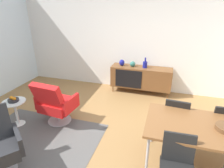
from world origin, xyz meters
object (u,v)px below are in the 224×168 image
(dining_table, at_px, (206,129))
(side_table_round, at_px, (16,110))
(dining_chair_front_left, at_px, (177,167))
(vase_ceramic_small, at_px, (122,63))
(vase_cobalt, at_px, (133,64))
(lounge_chair_red, at_px, (55,103))
(fruit_bowl, at_px, (13,100))
(dining_chair_back_right, at_px, (221,124))
(dining_chair_back_left, at_px, (176,117))
(sideboard, at_px, (141,77))
(vase_sculptural_dark, at_px, (145,64))

(dining_table, height_order, side_table_round, dining_table)
(dining_chair_front_left, bearing_deg, vase_ceramic_small, 115.86)
(vase_cobalt, distance_m, lounge_chair_red, 2.29)
(side_table_round, bearing_deg, fruit_bowl, -97.63)
(dining_chair_front_left, bearing_deg, dining_table, 57.77)
(vase_ceramic_small, height_order, dining_chair_back_right, vase_ceramic_small)
(vase_cobalt, xyz_separation_m, dining_chair_back_right, (1.83, -1.81, -0.32))
(dining_table, relative_size, dining_chair_back_left, 1.87)
(side_table_round, xyz_separation_m, fruit_bowl, (-0.00, -0.00, 0.23))
(dining_chair_back_right, bearing_deg, vase_ceramic_small, 139.58)
(vase_ceramic_small, xyz_separation_m, lounge_chair_red, (-0.87, -1.95, -0.34))
(dining_chair_front_left, xyz_separation_m, side_table_round, (-3.03, 0.71, -0.15))
(lounge_chair_red, bearing_deg, sideboard, 54.13)
(side_table_round, bearing_deg, dining_chair_back_right, 6.29)
(fruit_bowl, bearing_deg, lounge_chair_red, 20.27)
(vase_cobalt, distance_m, dining_chair_back_left, 2.15)
(vase_ceramic_small, relative_size, side_table_round, 0.32)
(dining_chair_back_left, height_order, dining_chair_front_left, same)
(dining_table, distance_m, dining_chair_back_right, 0.70)
(vase_cobalt, relative_size, dining_chair_back_left, 0.17)
(sideboard, xyz_separation_m, vase_ceramic_small, (-0.54, 0.00, 0.36))
(vase_ceramic_small, bearing_deg, sideboard, -0.20)
(dining_table, bearing_deg, fruit_bowl, 177.52)
(vase_sculptural_dark, relative_size, lounge_chair_red, 0.28)
(sideboard, relative_size, lounge_chair_red, 1.69)
(dining_chair_back_right, distance_m, fruit_bowl, 3.76)
(vase_sculptural_dark, distance_m, fruit_bowl, 3.16)
(vase_sculptural_dark, bearing_deg, dining_chair_front_left, -74.82)
(dining_table, distance_m, side_table_round, 3.40)
(vase_sculptural_dark, distance_m, dining_chair_back_right, 2.37)
(sideboard, distance_m, dining_chair_front_left, 3.05)
(vase_cobalt, bearing_deg, sideboard, -0.44)
(dining_chair_back_left, xyz_separation_m, dining_chair_back_right, (0.71, -0.00, 0.00))
(side_table_round, bearing_deg, vase_ceramic_small, 54.05)
(vase_ceramic_small, distance_m, lounge_chair_red, 2.16)
(vase_cobalt, xyz_separation_m, side_table_round, (-1.90, -2.22, -0.47))
(vase_cobalt, xyz_separation_m, dining_chair_front_left, (1.12, -2.93, -0.32))
(vase_cobalt, bearing_deg, dining_table, -58.06)
(sideboard, height_order, side_table_round, sideboard)
(fruit_bowl, bearing_deg, side_table_round, 82.37)
(dining_table, relative_size, side_table_round, 3.08)
(vase_cobalt, bearing_deg, side_table_round, -130.63)
(dining_table, bearing_deg, dining_chair_back_right, 57.77)
(vase_ceramic_small, xyz_separation_m, side_table_round, (-1.61, -2.22, -0.48))
(dining_table, distance_m, lounge_chair_red, 2.68)
(dining_table, bearing_deg, dining_chair_back_left, 122.40)
(dining_chair_front_left, relative_size, fruit_bowl, 4.28)
(vase_sculptural_dark, height_order, vase_ceramic_small, vase_sculptural_dark)
(vase_ceramic_small, xyz_separation_m, fruit_bowl, (-1.61, -2.22, -0.25))
(vase_sculptural_dark, xyz_separation_m, dining_chair_front_left, (0.79, -2.93, -0.34))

